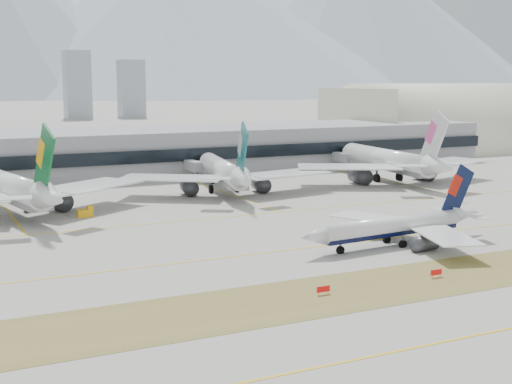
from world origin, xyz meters
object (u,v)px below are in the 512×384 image
widebody_eva (11,189)px  widebody_china_air (390,162)px  terminal (112,153)px  taxiing_airliner (398,226)px  hangar (436,150)px  widebody_cathay (225,173)px

widebody_eva → widebody_china_air: (113.96, 5.86, 0.17)m
terminal → widebody_china_air: bearing=-36.0°
taxiing_airliner → widebody_china_air: bearing=-130.4°
widebody_china_air → hangar: (80.38, 74.11, -6.20)m
taxiing_airliner → widebody_china_air: (50.84, 71.17, 2.72)m
widebody_china_air → taxiing_airliner: bearing=150.3°
taxiing_airliner → hangar: hangar is taller
widebody_eva → terminal: (39.78, 59.81, 1.33)m
taxiing_airliner → terminal: 127.34m
widebody_cathay → hangar: hangar is taller
widebody_china_air → widebody_eva: bearing=98.8°
widebody_china_air → hangar: size_ratio=0.73×
terminal → hangar: bearing=7.4°
taxiing_airliner → hangar: (131.22, 145.29, -3.48)m
taxiing_airliner → terminal: (-23.35, 125.12, 3.89)m
taxiing_airliner → widebody_eva: 90.87m
taxiing_airliner → widebody_eva: widebody_eva is taller
widebody_eva → hangar: (194.34, 79.97, -6.03)m
widebody_cathay → hangar: (136.03, 72.15, -5.64)m
taxiing_airliner → widebody_eva: bearing=-50.8°
terminal → widebody_eva: bearing=-123.6°
widebody_eva → widebody_china_air: widebody_china_air is taller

